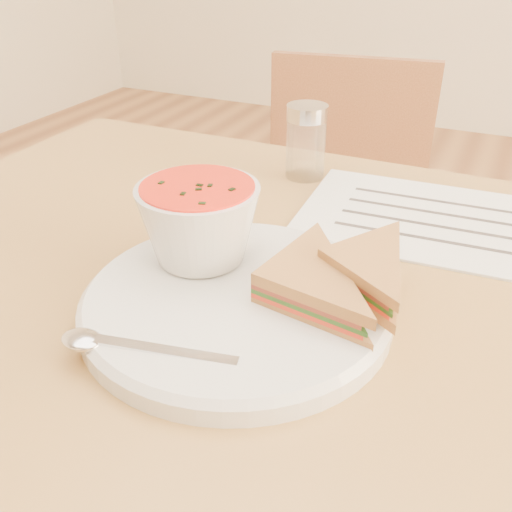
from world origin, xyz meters
The scene contains 9 objects.
dining_table centered at (0.00, 0.00, 0.38)m, with size 1.00×0.70×0.75m, color olive, non-canonical shape.
chair_far centered at (-0.13, 0.61, 0.41)m, with size 0.36×0.36×0.81m, color brown, non-canonical shape.
plate centered at (-0.01, -0.08, 0.76)m, with size 0.28×0.28×0.02m, color silver, non-canonical shape.
soup_bowl centered at (-0.07, -0.04, 0.81)m, with size 0.12×0.12×0.08m, color silver, non-canonical shape.
sandwich_half_a centered at (0.01, -0.08, 0.78)m, with size 0.11×0.11×0.03m, color #B37E3F, non-canonical shape.
sandwich_half_b centered at (0.05, -0.03, 0.79)m, with size 0.10×0.10×0.03m, color #B37E3F, non-canonical shape.
spoon centered at (-0.04, -0.17, 0.77)m, with size 0.18×0.04×0.01m, color silver, non-canonical shape.
paper_menu centered at (0.11, 0.18, 0.75)m, with size 0.29×0.21×0.00m, color white, non-canonical shape.
condiment_shaker centered at (-0.07, 0.25, 0.80)m, with size 0.05×0.05×0.10m, color silver, non-canonical shape.
Camera 1 is at (0.18, -0.45, 1.06)m, focal length 40.00 mm.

